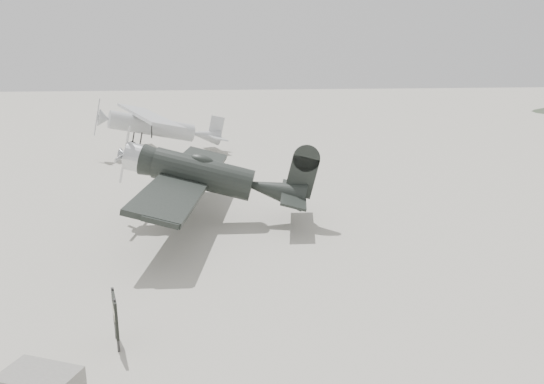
{
  "coord_description": "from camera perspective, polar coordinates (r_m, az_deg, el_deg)",
  "views": [
    {
      "loc": [
        -0.54,
        -17.43,
        7.11
      ],
      "look_at": [
        1.81,
        3.21,
        1.5
      ],
      "focal_mm": 35.0,
      "sensor_mm": 36.0,
      "label": 1
    }
  ],
  "objects": [
    {
      "name": "highwing_monoplane",
      "position": [
        37.48,
        -12.24,
        7.23
      ],
      "size": [
        8.84,
        12.26,
        3.5
      ],
      "rotation": [
        0.0,
        0.23,
        0.32
      ],
      "color": "#A7ABAD",
      "rests_on": "ground"
    },
    {
      "name": "lowwing_monoplane",
      "position": [
        22.28,
        -6.44,
        1.63
      ],
      "size": [
        8.25,
        11.48,
        3.69
      ],
      "rotation": [
        0.0,
        0.24,
        -0.16
      ],
      "color": "black",
      "rests_on": "ground"
    },
    {
      "name": "sign_board",
      "position": [
        13.85,
        -16.51,
        -12.5
      ],
      "size": [
        0.3,
        0.95,
        1.4
      ],
      "rotation": [
        0.0,
        0.0,
        0.25
      ],
      "color": "#333333",
      "rests_on": "ground"
    },
    {
      "name": "ground",
      "position": [
        18.83,
        -4.4,
        -7.11
      ],
      "size": [
        160.0,
        160.0,
        0.0
      ],
      "primitive_type": "plane",
      "color": "gray",
      "rests_on": "ground"
    }
  ]
}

